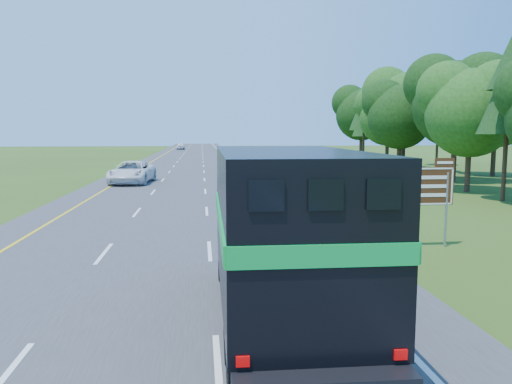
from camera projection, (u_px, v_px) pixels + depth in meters
The scene contains 7 objects.
road at pixel (187, 170), 56.02m from camera, with size 15.00×260.00×0.04m, color #38383A.
lane_markings at pixel (187, 170), 56.01m from camera, with size 11.15×260.00×0.01m.
horse_truck at pixel (283, 233), 10.67m from camera, with size 2.86×8.69×3.83m.
white_suv at pixel (132, 172), 41.20m from camera, with size 3.02×6.54×1.82m, color silver.
far_car at pixel (181, 146), 121.86m from camera, with size 2.02×5.01×1.71m, color silver.
exit_sign at pixel (429, 190), 18.19m from camera, with size 1.95×0.11×3.30m.
delineator at pixel (349, 200), 27.29m from camera, with size 0.08×0.05×1.00m.
Camera 1 is at (1.58, -6.42, 4.22)m, focal length 35.00 mm.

